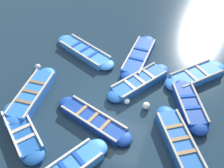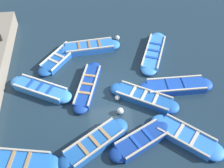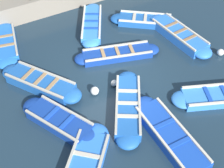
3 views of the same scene
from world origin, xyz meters
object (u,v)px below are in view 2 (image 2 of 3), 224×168
Objects in this scene: buoy_yellow_far at (117,38)px; boat_inner_gap at (41,89)px; boat_bow_out at (141,140)px; boat_stern_in at (88,86)px; boat_outer_right at (21,163)px; buoy_orange_near at (117,98)px; boat_tucked at (90,48)px; boat_alongside at (176,86)px; bollard_south at (0,38)px; boat_far_corner at (144,98)px; boat_drifting at (186,137)px; boat_broadside at (95,143)px; buoy_white_drifting at (120,111)px; boat_near_quay at (154,52)px; boat_centre at (60,58)px.

boat_inner_gap is at bearing -139.45° from buoy_yellow_far.
boat_bow_out is 0.86× the size of boat_stern_in.
boat_outer_right reaches higher than boat_stern_in.
boat_bow_out is at bearing -74.65° from buoy_orange_near.
boat_alongside is at bearing -41.17° from boat_tucked.
boat_far_corner is at bearing -31.46° from bollard_south.
bollard_south reaches higher than boat_tucked.
boat_stern_in is 4.95m from boat_outer_right.
bollard_south is (-8.80, 6.95, 0.99)m from boat_drifting.
boat_alongside is at bearing 23.79° from boat_outer_right.
boat_broadside reaches higher than boat_stern_in.
boat_tucked reaches higher than buoy_white_drifting.
bollard_south is at bearing 156.48° from boat_alongside.
buoy_orange_near is (6.10, -4.35, -1.02)m from bollard_south.
boat_far_corner is 1.02× the size of boat_outer_right.
buoy_orange_near is at bearing -34.59° from boat_stern_in.
boat_near_quay is at bearing 71.60° from boat_bow_out.
boat_tucked is 10.75× the size of bollard_south.
buoy_orange_near is (-1.31, 0.19, -0.05)m from boat_far_corner.
bollard_south reaches higher than boat_inner_gap.
boat_bow_out and boat_outer_right have the same top height.
boat_outer_right is (-7.51, -3.31, -0.01)m from boat_alongside.
boat_bow_out is 2.45m from boat_far_corner.
boat_centre is at bearing 121.13° from boat_bow_out.
boat_drifting reaches higher than buoy_yellow_far.
boat_outer_right reaches higher than boat_near_quay.
buoy_white_drifting is (0.02, -0.85, 0.03)m from buoy_orange_near.
boat_inner_gap is at bearing 141.81° from boat_bow_out.
boat_tucked reaches higher than boat_centre.
boat_bow_out is at bearing -74.52° from boat_tucked.
boat_tucked reaches higher than boat_near_quay.
boat_outer_right is at bearing -170.82° from boat_broadside.
boat_drifting is (5.59, -5.98, -0.00)m from boat_centre.
bollard_south is at bearing 124.99° from boat_broadside.
boat_alongside reaches higher than boat_stern_in.
boat_centre is 1.88m from boat_tucked.
boat_near_quay is 3.83m from boat_tucked.
boat_near_quay is at bearing -2.03° from boat_centre.
boat_inner_gap is at bearing -55.77° from bollard_south.
buoy_orange_near is at bearing 171.93° from boat_far_corner.
boat_bow_out is at bearing -59.02° from boat_stern_in.
boat_drifting reaches higher than boat_centre.
buoy_yellow_far is at bearing 40.55° from boat_inner_gap.
boat_bow_out is 6.05m from boat_near_quay.
boat_broadside is (-0.20, -6.51, 0.00)m from boat_tucked.
boat_far_corner reaches higher than buoy_yellow_far.
boat_inner_gap reaches higher than boat_outer_right.
boat_broadside is at bearing 9.18° from boat_outer_right.
buoy_white_drifting is (-2.68, 1.75, 0.00)m from boat_drifting.
boat_broadside is 3.49m from boat_far_corner.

